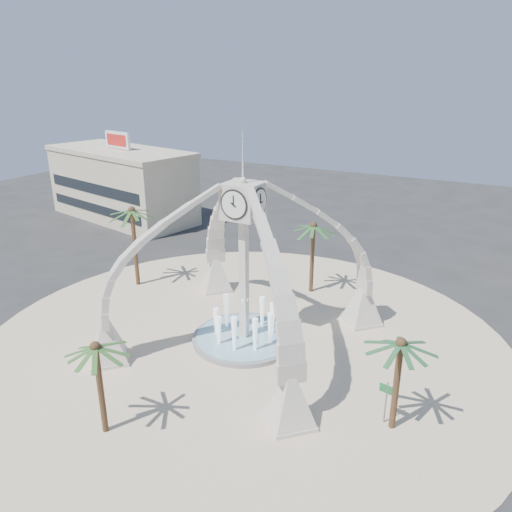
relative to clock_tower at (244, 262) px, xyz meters
The scene contains 10 objects.
ground 6.49m from the clock_tower, 90.00° to the left, with size 140.00×140.00×0.00m, color #282828.
plaza 6.46m from the clock_tower, 90.00° to the left, with size 40.00×40.00×0.06m, color beige.
clock_tower is the anchor object (origin of this frame).
fountain 6.20m from the clock_tower, 90.00° to the left, with size 8.00×8.00×3.62m.
building_nw 38.87m from the clock_tower, 145.49° to the left, with size 23.75×13.73×11.90m.
palm_east 13.32m from the clock_tower, 20.38° to the right, with size 5.00×5.00×6.36m.
palm_west 15.08m from the clock_tower, 162.85° to the left, with size 4.58×4.58×8.29m.
palm_north 10.93m from the clock_tower, 84.79° to the left, with size 4.77×4.77×7.27m.
palm_south 12.93m from the clock_tower, 98.72° to the right, with size 3.82×3.82×6.26m.
street_sign 13.51m from the clock_tower, 20.39° to the right, with size 1.02×0.23×2.80m.
Camera 1 is at (16.76, -29.24, 19.45)m, focal length 35.00 mm.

